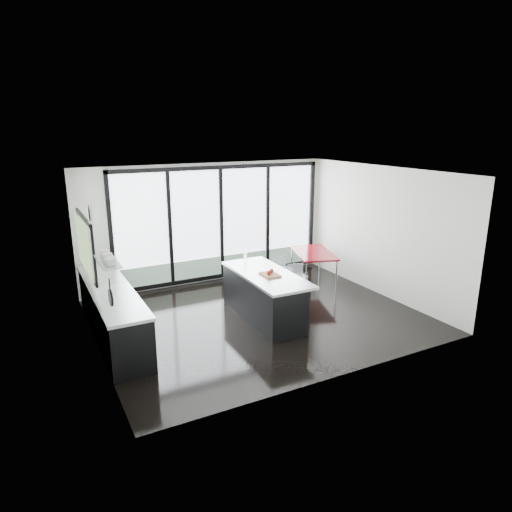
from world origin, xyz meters
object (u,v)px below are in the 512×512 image
island (263,296)px  bar_stool_near (298,293)px  bar_stool_far (284,284)px  red_table (313,268)px

island → bar_stool_near: (0.83, 0.05, -0.10)m
bar_stool_far → red_table: size_ratio=0.50×
red_table → bar_stool_far: bearing=-152.6°
island → red_table: size_ratio=1.57×
bar_stool_far → bar_stool_near: bearing=-100.7°
bar_stool_near → red_table: 1.70m
island → bar_stool_far: 1.07m
bar_stool_near → bar_stool_far: size_ratio=1.00×
island → bar_stool_far: bearing=37.0°
bar_stool_near → red_table: size_ratio=0.50×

